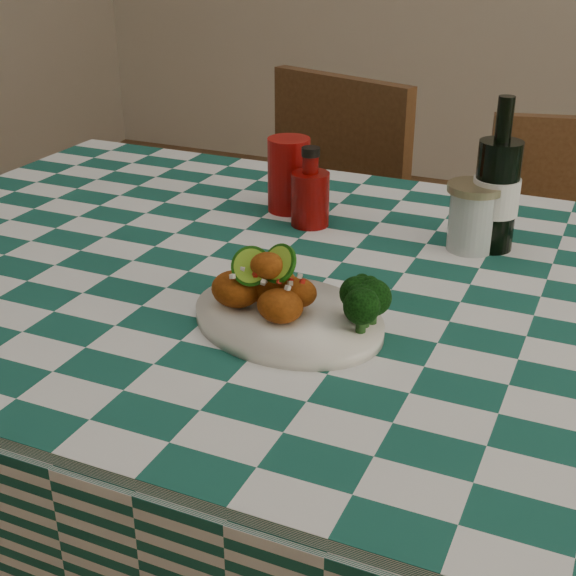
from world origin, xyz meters
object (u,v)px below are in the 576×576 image
at_px(fried_chicken_pile, 270,282).
at_px(dining_table, 322,483).
at_px(plate, 288,319).
at_px(beer_bottle, 498,175).
at_px(red_tumbler, 289,175).
at_px(wooden_chair_right, 562,314).
at_px(mason_jar, 472,217).
at_px(wooden_chair_left, 290,269).
at_px(ketchup_bottle, 310,187).

bearing_deg(fried_chicken_pile, dining_table, 83.58).
xyz_separation_m(plate, beer_bottle, (0.20, 0.38, 0.12)).
bearing_deg(red_tumbler, plate, -66.23).
bearing_deg(wooden_chair_right, mason_jar, -116.50).
relative_size(mason_jar, wooden_chair_right, 0.13).
xyz_separation_m(fried_chicken_pile, wooden_chair_left, (-0.34, 0.84, -0.39)).
xyz_separation_m(plate, wooden_chair_left, (-0.37, 0.84, -0.34)).
bearing_deg(wooden_chair_left, wooden_chair_right, 25.94).
bearing_deg(dining_table, wooden_chair_left, 118.01).
relative_size(beer_bottle, wooden_chair_left, 0.27).
bearing_deg(ketchup_bottle, dining_table, -60.86).
bearing_deg(ketchup_bottle, wooden_chair_left, 117.54).
distance_m(red_tumbler, ketchup_bottle, 0.08).
distance_m(mason_jar, wooden_chair_left, 0.81).
relative_size(plate, wooden_chair_left, 0.30).
height_order(plate, wooden_chair_left, wooden_chair_left).
relative_size(fried_chicken_pile, mason_jar, 1.16).
xyz_separation_m(beer_bottle, wooden_chair_right, (0.10, 0.54, -0.48)).
distance_m(ketchup_bottle, wooden_chair_right, 0.82).
height_order(fried_chicken_pile, beer_bottle, beer_bottle).
xyz_separation_m(mason_jar, beer_bottle, (0.03, 0.02, 0.07)).
bearing_deg(beer_bottle, ketchup_bottle, -175.84).
relative_size(red_tumbler, wooden_chair_left, 0.15).
xyz_separation_m(plate, mason_jar, (0.17, 0.36, 0.05)).
bearing_deg(beer_bottle, fried_chicken_pile, -119.93).
distance_m(red_tumbler, beer_bottle, 0.38).
height_order(fried_chicken_pile, mason_jar, mason_jar).
bearing_deg(wooden_chair_left, dining_table, -43.63).
xyz_separation_m(plate, wooden_chair_right, (0.30, 0.93, -0.37)).
xyz_separation_m(fried_chicken_pile, red_tumbler, (-0.16, 0.42, 0.01)).
bearing_deg(wooden_chair_left, ketchup_bottle, -44.11).
distance_m(fried_chicken_pile, wooden_chair_right, 1.07).
height_order(ketchup_bottle, wooden_chair_right, ketchup_bottle).
distance_m(fried_chicken_pile, mason_jar, 0.41).
bearing_deg(plate, beer_bottle, 63.03).
relative_size(ketchup_bottle, mason_jar, 1.26).
relative_size(ketchup_bottle, wooden_chair_left, 0.15).
distance_m(mason_jar, wooden_chair_right, 0.71).
bearing_deg(red_tumbler, wooden_chair_right, 46.74).
height_order(ketchup_bottle, wooden_chair_left, ketchup_bottle).
bearing_deg(plate, ketchup_bottle, 108.09).
xyz_separation_m(red_tumbler, mason_jar, (0.35, -0.05, -0.01)).
xyz_separation_m(mason_jar, wooden_chair_right, (0.13, 0.56, -0.41)).
relative_size(red_tumbler, ketchup_bottle, 0.97).
relative_size(red_tumbler, wooden_chair_right, 0.16).
distance_m(dining_table, wooden_chair_left, 0.77).
relative_size(ketchup_bottle, wooden_chair_right, 0.16).
xyz_separation_m(dining_table, beer_bottle, (0.20, 0.22, 0.52)).
distance_m(fried_chicken_pile, ketchup_bottle, 0.37).
xyz_separation_m(dining_table, mason_jar, (0.17, 0.20, 0.45)).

